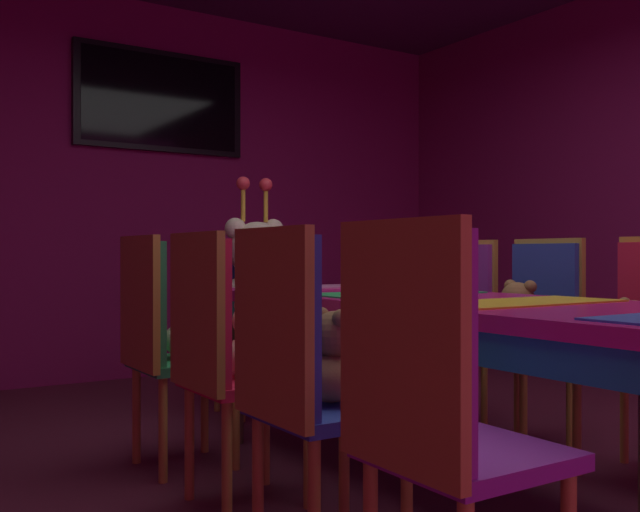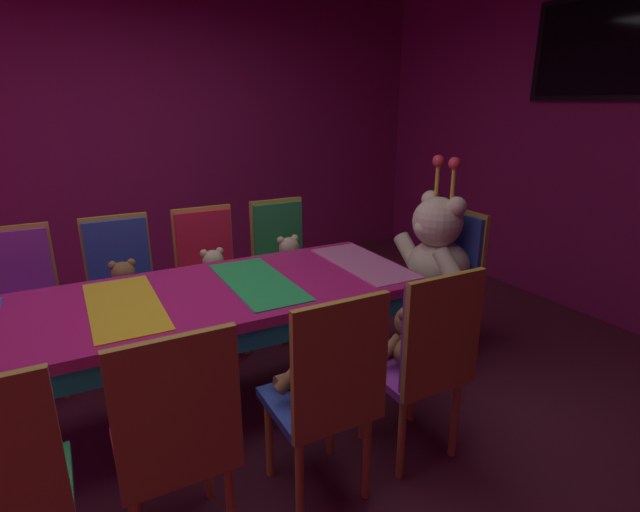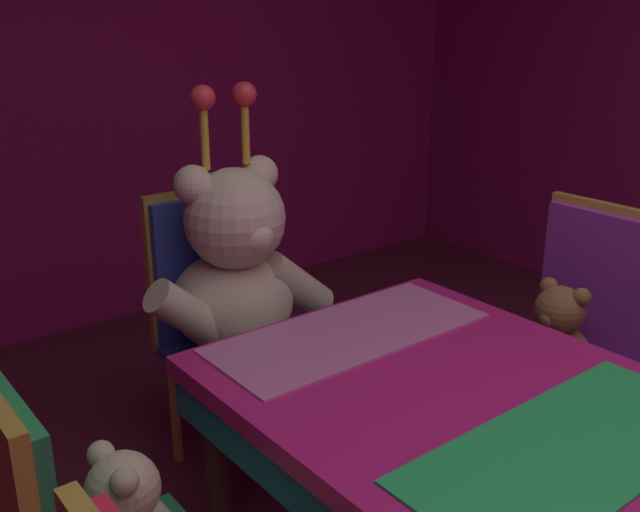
% 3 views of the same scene
% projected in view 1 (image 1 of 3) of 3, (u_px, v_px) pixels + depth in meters
% --- Properties ---
extents(ground_plane, '(7.90, 7.90, 0.00)m').
position_uv_depth(ground_plane, '(451.00, 490.00, 2.77)').
color(ground_plane, '#591E33').
extents(wall_back, '(5.20, 0.12, 2.80)m').
position_uv_depth(wall_back, '(157.00, 189.00, 5.45)').
color(wall_back, '#8C1959').
rests_on(wall_back, ground_plane).
extents(banquet_table, '(0.90, 2.39, 0.75)m').
position_uv_depth(banquet_table, '(451.00, 320.00, 2.77)').
color(banquet_table, '#C61E72').
rests_on(banquet_table, ground_plane).
extents(chair_left_0, '(0.42, 0.41, 0.98)m').
position_uv_depth(chair_left_0, '(427.00, 393.00, 1.61)').
color(chair_left_0, purple).
rests_on(chair_left_0, ground_plane).
extents(chair_left_1, '(0.42, 0.41, 0.98)m').
position_uv_depth(chair_left_1, '(295.00, 362.00, 2.08)').
color(chair_left_1, '#2D47B2').
rests_on(chair_left_1, ground_plane).
extents(teddy_left_1, '(0.24, 0.30, 0.29)m').
position_uv_depth(teddy_left_1, '(336.00, 363.00, 2.16)').
color(teddy_left_1, olive).
rests_on(teddy_left_1, chair_left_1).
extents(chair_left_2, '(0.42, 0.41, 0.98)m').
position_uv_depth(chair_left_2, '(217.00, 342.00, 2.55)').
color(chair_left_2, red).
rests_on(chair_left_2, ground_plane).
extents(teddy_left_2, '(0.23, 0.30, 0.28)m').
position_uv_depth(teddy_left_2, '(253.00, 344.00, 2.63)').
color(teddy_left_2, beige).
rests_on(teddy_left_2, chair_left_2).
extents(chair_left_3, '(0.42, 0.41, 0.98)m').
position_uv_depth(chair_left_3, '(158.00, 329.00, 3.02)').
color(chair_left_3, '#268C4C').
rests_on(chair_left_3, ground_plane).
extents(teddy_left_3, '(0.24, 0.32, 0.30)m').
position_uv_depth(teddy_left_3, '(190.00, 329.00, 3.10)').
color(teddy_left_3, beige).
rests_on(teddy_left_3, chair_left_3).
extents(teddy_right_1, '(0.22, 0.29, 0.27)m').
position_uv_depth(teddy_right_1, '(633.00, 337.00, 2.91)').
color(teddy_right_1, olive).
rests_on(teddy_right_1, chair_right_1).
extents(chair_right_2, '(0.42, 0.41, 0.98)m').
position_uv_depth(chair_right_2, '(538.00, 318.00, 3.49)').
color(chair_right_2, '#2D47B2').
rests_on(chair_right_2, ground_plane).
extents(teddy_right_2, '(0.27, 0.35, 0.33)m').
position_uv_depth(teddy_right_2, '(517.00, 320.00, 3.41)').
color(teddy_right_2, olive).
rests_on(teddy_right_2, chair_right_2).
extents(chair_right_3, '(0.42, 0.41, 0.98)m').
position_uv_depth(chair_right_3, '(458.00, 311.00, 3.92)').
color(chair_right_3, purple).
rests_on(chair_right_3, ground_plane).
extents(teddy_right_3, '(0.25, 0.33, 0.31)m').
position_uv_depth(teddy_right_3, '(438.00, 314.00, 3.84)').
color(teddy_right_3, olive).
rests_on(teddy_right_3, chair_right_3).
extents(throne_chair, '(0.41, 0.42, 0.98)m').
position_uv_depth(throne_chair, '(245.00, 307.00, 4.23)').
color(throne_chair, '#2D47B2').
rests_on(throne_chair, ground_plane).
extents(king_teddy_bear, '(0.69, 0.54, 0.89)m').
position_uv_depth(king_teddy_bear, '(258.00, 283.00, 4.09)').
color(king_teddy_bear, beige).
rests_on(king_teddy_bear, throne_chair).
extents(wall_tv, '(1.29, 0.06, 0.75)m').
position_uv_depth(wall_tv, '(161.00, 101.00, 5.37)').
color(wall_tv, black).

